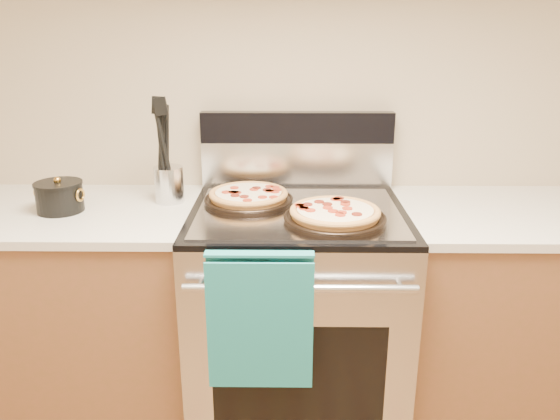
{
  "coord_description": "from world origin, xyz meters",
  "views": [
    {
      "loc": [
        -0.04,
        -0.18,
        1.54
      ],
      "look_at": [
        -0.06,
        1.55,
        0.95
      ],
      "focal_mm": 35.0,
      "sensor_mm": 36.0,
      "label": 1
    }
  ],
  "objects_px": {
    "pepperoni_pizza_front": "(335,214)",
    "range_body": "(297,326)",
    "pepperoni_pizza_back": "(249,196)",
    "utensil_crock": "(169,184)",
    "saucepan": "(60,198)"
  },
  "relations": [
    {
      "from": "range_body",
      "to": "pepperoni_pizza_back",
      "type": "height_order",
      "value": "pepperoni_pizza_back"
    },
    {
      "from": "pepperoni_pizza_back",
      "to": "pepperoni_pizza_front",
      "type": "relative_size",
      "value": 0.96
    },
    {
      "from": "pepperoni_pizza_back",
      "to": "pepperoni_pizza_front",
      "type": "distance_m",
      "value": 0.36
    },
    {
      "from": "range_body",
      "to": "utensil_crock",
      "type": "height_order",
      "value": "utensil_crock"
    },
    {
      "from": "pepperoni_pizza_front",
      "to": "saucepan",
      "type": "height_order",
      "value": "saucepan"
    },
    {
      "from": "range_body",
      "to": "pepperoni_pizza_front",
      "type": "xyz_separation_m",
      "value": [
        0.12,
        -0.13,
        0.5
      ]
    },
    {
      "from": "utensil_crock",
      "to": "saucepan",
      "type": "distance_m",
      "value": 0.39
    },
    {
      "from": "range_body",
      "to": "pepperoni_pizza_front",
      "type": "relative_size",
      "value": 2.69
    },
    {
      "from": "saucepan",
      "to": "pepperoni_pizza_front",
      "type": "bearing_deg",
      "value": -7.99
    },
    {
      "from": "pepperoni_pizza_front",
      "to": "utensil_crock",
      "type": "height_order",
      "value": "utensil_crock"
    },
    {
      "from": "pepperoni_pizza_back",
      "to": "pepperoni_pizza_front",
      "type": "bearing_deg",
      "value": -33.79
    },
    {
      "from": "utensil_crock",
      "to": "pepperoni_pizza_back",
      "type": "bearing_deg",
      "value": -9.79
    },
    {
      "from": "range_body",
      "to": "utensil_crock",
      "type": "relative_size",
      "value": 6.68
    },
    {
      "from": "pepperoni_pizza_front",
      "to": "range_body",
      "type": "bearing_deg",
      "value": 132.45
    },
    {
      "from": "range_body",
      "to": "pepperoni_pizza_back",
      "type": "xyz_separation_m",
      "value": [
        -0.18,
        0.07,
        0.5
      ]
    }
  ]
}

